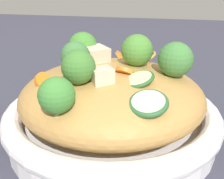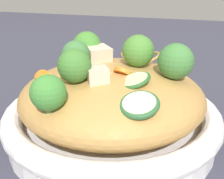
% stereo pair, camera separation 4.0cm
% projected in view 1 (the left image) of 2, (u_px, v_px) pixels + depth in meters
% --- Properties ---
extents(ground_plane, '(3.00, 3.00, 0.00)m').
position_uv_depth(ground_plane, '(112.00, 135.00, 0.43)').
color(ground_plane, '#383847').
extents(serving_bowl, '(0.32, 0.32, 0.05)m').
position_uv_depth(serving_bowl, '(112.00, 119.00, 0.42)').
color(serving_bowl, white).
rests_on(serving_bowl, ground_plane).
extents(noodle_heap, '(0.27, 0.27, 0.10)m').
position_uv_depth(noodle_heap, '(112.00, 95.00, 0.40)').
color(noodle_heap, '#B98846').
rests_on(noodle_heap, serving_bowl).
extents(broccoli_florets, '(0.25, 0.20, 0.08)m').
position_uv_depth(broccoli_florets, '(112.00, 59.00, 0.38)').
color(broccoli_florets, '#A3BB73').
rests_on(broccoli_florets, serving_bowl).
extents(carrot_coins, '(0.18, 0.13, 0.03)m').
position_uv_depth(carrot_coins, '(98.00, 67.00, 0.41)').
color(carrot_coins, orange).
rests_on(carrot_coins, serving_bowl).
extents(zucchini_slices, '(0.10, 0.07, 0.03)m').
position_uv_depth(zucchini_slices, '(144.00, 93.00, 0.32)').
color(zucchini_slices, beige).
rests_on(zucchini_slices, serving_bowl).
extents(chicken_chunks, '(0.12, 0.08, 0.03)m').
position_uv_depth(chicken_chunks, '(94.00, 65.00, 0.38)').
color(chicken_chunks, beige).
rests_on(chicken_chunks, serving_bowl).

